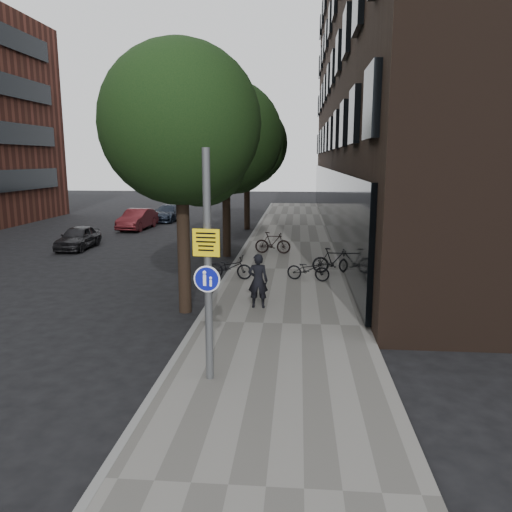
# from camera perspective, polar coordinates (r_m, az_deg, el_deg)

# --- Properties ---
(ground) EXTENTS (120.00, 120.00, 0.00)m
(ground) POSITION_cam_1_polar(r_m,az_deg,el_deg) (10.17, 0.95, -14.31)
(ground) COLOR black
(ground) RESTS_ON ground
(sidewalk) EXTENTS (4.50, 60.00, 0.12)m
(sidewalk) POSITION_cam_1_polar(r_m,az_deg,el_deg) (19.65, 3.67, -1.64)
(sidewalk) COLOR slate
(sidewalk) RESTS_ON ground
(curb_edge) EXTENTS (0.15, 60.00, 0.13)m
(curb_edge) POSITION_cam_1_polar(r_m,az_deg,el_deg) (19.82, -2.85, -1.51)
(curb_edge) COLOR slate
(curb_edge) RESTS_ON ground
(building_right_dark_brick) EXTENTS (12.00, 40.00, 18.00)m
(building_right_dark_brick) POSITION_cam_1_polar(r_m,az_deg,el_deg) (32.49, 19.92, 18.59)
(building_right_dark_brick) COLOR black
(building_right_dark_brick) RESTS_ON ground
(street_tree_near) EXTENTS (4.40, 4.40, 7.50)m
(street_tree_near) POSITION_cam_1_polar(r_m,az_deg,el_deg) (14.19, -8.20, 13.96)
(street_tree_near) COLOR black
(street_tree_near) RESTS_ON ground
(street_tree_mid) EXTENTS (5.00, 5.00, 7.80)m
(street_tree_mid) POSITION_cam_1_polar(r_m,az_deg,el_deg) (22.55, -3.25, 12.91)
(street_tree_mid) COLOR black
(street_tree_mid) RESTS_ON ground
(street_tree_far) EXTENTS (5.00, 5.00, 7.80)m
(street_tree_far) POSITION_cam_1_polar(r_m,az_deg,el_deg) (31.48, -0.91, 12.38)
(street_tree_far) COLOR black
(street_tree_far) RESTS_ON ground
(signpost) EXTENTS (0.51, 0.15, 4.44)m
(signpost) POSITION_cam_1_polar(r_m,az_deg,el_deg) (9.42, -5.51, -1.22)
(signpost) COLOR #595B5E
(signpost) RESTS_ON sidewalk
(pedestrian) EXTENTS (0.58, 0.38, 1.59)m
(pedestrian) POSITION_cam_1_polar(r_m,az_deg,el_deg) (14.36, 0.23, -2.84)
(pedestrian) COLOR black
(pedestrian) RESTS_ON sidewalk
(parked_bike_facade_near) EXTENTS (1.61, 0.89, 0.80)m
(parked_bike_facade_near) POSITION_cam_1_polar(r_m,az_deg,el_deg) (17.75, 5.99, -1.52)
(parked_bike_facade_near) COLOR black
(parked_bike_facade_near) RESTS_ON sidewalk
(parked_bike_facade_far) EXTENTS (1.63, 0.54, 0.96)m
(parked_bike_facade_far) POSITION_cam_1_polar(r_m,az_deg,el_deg) (18.95, 8.89, -0.54)
(parked_bike_facade_far) COLOR black
(parked_bike_facade_far) RESTS_ON sidewalk
(parked_bike_curb_near) EXTENTS (1.69, 0.79, 0.85)m
(parked_bike_curb_near) POSITION_cam_1_polar(r_m,az_deg,el_deg) (17.94, -3.00, -1.26)
(parked_bike_curb_near) COLOR black
(parked_bike_curb_near) RESTS_ON sidewalk
(parked_bike_curb_far) EXTENTS (1.66, 0.57, 0.98)m
(parked_bike_curb_far) POSITION_cam_1_polar(r_m,az_deg,el_deg) (22.74, 1.93, 1.52)
(parked_bike_curb_far) COLOR black
(parked_bike_curb_far) RESTS_ON sidewalk
(parked_car_near) EXTENTS (1.41, 3.37, 1.14)m
(parked_car_near) POSITION_cam_1_polar(r_m,az_deg,el_deg) (26.09, -19.67, 2.01)
(parked_car_near) COLOR black
(parked_car_near) RESTS_ON ground
(parked_car_mid) EXTENTS (1.65, 3.99, 1.28)m
(parked_car_mid) POSITION_cam_1_polar(r_m,az_deg,el_deg) (32.36, -13.39, 4.11)
(parked_car_mid) COLOR maroon
(parked_car_mid) RESTS_ON ground
(parked_car_far) EXTENTS (2.10, 4.21, 1.18)m
(parked_car_far) POSITION_cam_1_polar(r_m,az_deg,el_deg) (36.40, -9.97, 4.89)
(parked_car_far) COLOR #1A222F
(parked_car_far) RESTS_ON ground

